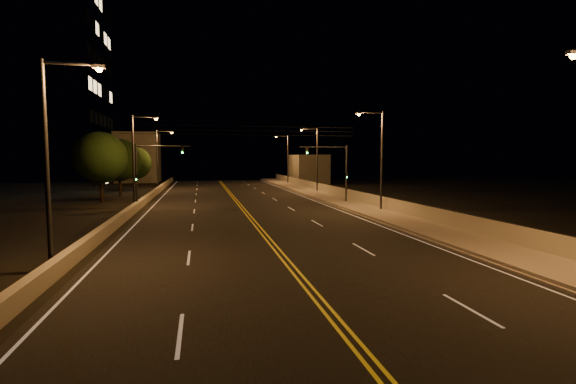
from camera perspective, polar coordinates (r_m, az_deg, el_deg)
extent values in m
plane|color=black|center=(11.74, 9.05, -19.78)|extent=(160.00, 160.00, 0.00)
cube|color=black|center=(30.60, -4.45, -4.41)|extent=(18.00, 120.00, 0.02)
cube|color=gray|center=(33.69, 14.12, -3.46)|extent=(3.60, 120.00, 0.30)
cube|color=gray|center=(32.93, 11.18, -3.72)|extent=(0.14, 120.00, 0.15)
cube|color=#ACA58F|center=(34.36, 16.62, -2.26)|extent=(0.30, 120.00, 1.00)
cube|color=#ACA58F|center=(30.86, -22.69, -4.02)|extent=(0.45, 120.00, 0.73)
cube|color=slate|center=(80.92, 2.74, 3.18)|extent=(6.00, 10.00, 5.41)
cube|color=slate|center=(88.08, -19.83, 4.46)|extent=(8.00, 8.00, 9.78)
cylinder|color=black|center=(34.30, 16.64, -1.38)|extent=(0.06, 120.00, 0.06)
cube|color=silver|center=(30.72, -20.62, -4.64)|extent=(0.12, 116.00, 0.00)
cube|color=silver|center=(32.81, 10.65, -3.84)|extent=(0.12, 116.00, 0.00)
cube|color=gold|center=(30.58, -4.73, -4.40)|extent=(0.12, 116.00, 0.00)
cube|color=gold|center=(30.62, -4.17, -4.38)|extent=(0.12, 116.00, 0.00)
cube|color=silver|center=(12.46, -14.56, -18.27)|extent=(0.12, 3.00, 0.00)
cube|color=silver|center=(21.04, -13.41, -8.70)|extent=(0.12, 3.00, 0.00)
cube|color=silver|center=(29.87, -12.95, -4.72)|extent=(0.12, 3.00, 0.00)
cube|color=silver|center=(38.77, -12.70, -2.56)|extent=(0.12, 3.00, 0.00)
cube|color=silver|center=(47.72, -12.55, -1.21)|extent=(0.12, 3.00, 0.00)
cube|color=silver|center=(56.68, -12.44, -0.29)|extent=(0.12, 3.00, 0.00)
cube|color=silver|center=(65.65, -12.37, 0.38)|extent=(0.12, 3.00, 0.00)
cube|color=silver|center=(74.63, -12.31, 0.89)|extent=(0.12, 3.00, 0.00)
cube|color=silver|center=(83.61, -12.26, 1.29)|extent=(0.12, 3.00, 0.00)
cube|color=silver|center=(14.99, 23.69, -14.50)|extent=(0.12, 3.00, 0.00)
cube|color=silver|center=(22.63, 10.24, -7.70)|extent=(0.12, 3.00, 0.00)
cube|color=silver|center=(31.01, 3.97, -4.27)|extent=(0.12, 3.00, 0.00)
cube|color=silver|center=(39.66, 0.42, -2.29)|extent=(0.12, 3.00, 0.00)
cube|color=silver|center=(48.44, -1.84, -1.02)|extent=(0.12, 3.00, 0.00)
cube|color=silver|center=(57.29, -3.41, -0.14)|extent=(0.12, 3.00, 0.00)
cube|color=silver|center=(66.17, -4.55, 0.51)|extent=(0.12, 3.00, 0.00)
cube|color=silver|center=(75.09, -5.42, 1.00)|extent=(0.12, 3.00, 0.00)
cube|color=silver|center=(84.02, -6.11, 1.39)|extent=(0.12, 3.00, 0.00)
cube|color=#2D2D33|center=(19.20, 34.49, 15.42)|extent=(0.50, 0.25, 0.14)
sphere|color=#FF9E2D|center=(19.18, 34.47, 15.13)|extent=(0.28, 0.28, 0.28)
cylinder|color=#2D2D33|center=(37.76, 12.70, 3.99)|extent=(0.20, 0.20, 8.91)
cylinder|color=#2D2D33|center=(37.52, 11.26, 10.60)|extent=(2.20, 0.12, 0.12)
cube|color=#2D2D33|center=(37.10, 9.67, 10.58)|extent=(0.50, 0.25, 0.14)
sphere|color=#FF9E2D|center=(37.09, 9.67, 10.43)|extent=(0.28, 0.28, 0.28)
cylinder|color=#2D2D33|center=(57.35, 4.02, 4.30)|extent=(0.20, 0.20, 8.91)
cylinder|color=#2D2D33|center=(57.19, 2.97, 8.62)|extent=(2.20, 0.12, 0.12)
cube|color=#2D2D33|center=(56.92, 1.89, 8.58)|extent=(0.50, 0.25, 0.14)
sphere|color=#FF9E2D|center=(56.91, 1.89, 8.48)|extent=(0.28, 0.28, 0.28)
cylinder|color=#2D2D33|center=(76.40, -0.01, 4.41)|extent=(0.20, 0.20, 8.91)
cylinder|color=#2D2D33|center=(76.28, -0.83, 7.65)|extent=(2.20, 0.12, 0.12)
cube|color=#2D2D33|center=(76.07, -1.65, 7.60)|extent=(0.50, 0.25, 0.14)
sphere|color=#FF9E2D|center=(76.07, -1.65, 7.53)|extent=(0.28, 0.28, 0.28)
cylinder|color=#2D2D33|center=(20.24, -30.13, 2.95)|extent=(0.20, 0.20, 8.91)
cylinder|color=#2D2D33|center=(20.29, -27.59, 15.28)|extent=(2.20, 0.12, 0.12)
cube|color=#2D2D33|center=(20.03, -24.44, 15.34)|extent=(0.50, 0.25, 0.14)
sphere|color=#FF9E2D|center=(20.01, -24.43, 15.06)|extent=(0.28, 0.28, 0.28)
cylinder|color=#2D2D33|center=(42.95, -20.37, 3.89)|extent=(0.20, 0.20, 8.91)
cylinder|color=#2D2D33|center=(42.98, -19.07, 9.67)|extent=(2.20, 0.12, 0.12)
cube|color=#2D2D33|center=(42.86, -17.59, 9.63)|extent=(0.50, 0.25, 0.14)
sphere|color=#FF9E2D|center=(42.85, -17.58, 9.50)|extent=(0.28, 0.28, 0.28)
cylinder|color=#2D2D33|center=(65.22, -17.47, 4.15)|extent=(0.20, 0.20, 8.91)
cylinder|color=#2D2D33|center=(65.24, -16.59, 7.95)|extent=(2.20, 0.12, 0.12)
cube|color=#2D2D33|center=(65.15, -15.61, 7.92)|extent=(0.50, 0.25, 0.14)
sphere|color=#FF9E2D|center=(65.15, -15.61, 7.83)|extent=(0.28, 0.28, 0.28)
cylinder|color=#2D2D33|center=(43.89, 7.97, 2.34)|extent=(0.18, 0.18, 6.15)
cylinder|color=#2D2D33|center=(43.08, 4.87, 6.15)|extent=(5.00, 0.10, 0.10)
cube|color=black|center=(42.61, 2.60, 5.71)|extent=(0.28, 0.18, 0.80)
sphere|color=#19FF4C|center=(42.50, 2.63, 5.38)|extent=(0.14, 0.14, 0.14)
cube|color=black|center=(43.75, 8.04, 2.24)|extent=(0.22, 0.14, 0.55)
cylinder|color=#2D2D33|center=(41.72, -20.02, 1.98)|extent=(0.18, 0.18, 6.15)
cylinder|color=#2D2D33|center=(41.41, -16.69, 6.03)|extent=(5.00, 0.10, 0.10)
cube|color=black|center=(41.30, -14.25, 5.60)|extent=(0.28, 0.18, 0.80)
sphere|color=#19FF4C|center=(41.18, -14.25, 5.26)|extent=(0.14, 0.14, 0.14)
cube|color=black|center=(41.57, -20.05, 1.87)|extent=(0.22, 0.14, 0.55)
cylinder|color=black|center=(39.71, -6.30, 7.78)|extent=(22.00, 0.03, 0.03)
cylinder|color=black|center=(39.74, -6.31, 8.36)|extent=(22.00, 0.03, 0.03)
cylinder|color=black|center=(39.76, -6.31, 8.93)|extent=(22.00, 0.03, 0.03)
cube|color=slate|center=(67.59, -34.47, 13.29)|extent=(24.00, 15.00, 31.77)
cylinder|color=black|center=(50.71, -24.15, 0.34)|extent=(0.36, 0.36, 2.70)
sphere|color=black|center=(50.59, -24.28, 4.32)|extent=(5.70, 5.70, 5.70)
cylinder|color=black|center=(56.83, -21.98, 0.75)|extent=(0.36, 0.36, 2.54)
sphere|color=black|center=(56.72, -22.08, 4.09)|extent=(5.35, 5.35, 5.35)
cylinder|color=black|center=(65.74, -20.12, 1.18)|extent=(0.36, 0.36, 2.27)
sphere|color=black|center=(65.64, -20.20, 3.76)|extent=(4.79, 4.79, 4.79)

